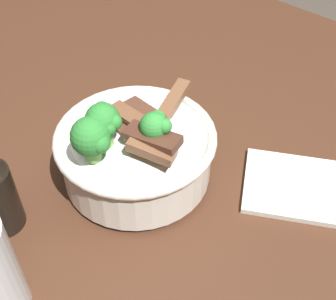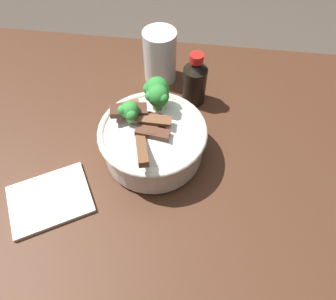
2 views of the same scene
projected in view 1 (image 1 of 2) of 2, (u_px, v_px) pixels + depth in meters
name	position (u px, v px, depth m)	size (l,w,h in m)	color
dining_table	(194.00, 192.00, 0.73)	(1.27, 0.97, 0.75)	#472819
rice_bowl	(135.00, 147.00, 0.57)	(0.21, 0.21, 0.14)	silver
folded_napkin	(299.00, 187.00, 0.59)	(0.14, 0.11, 0.01)	silver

